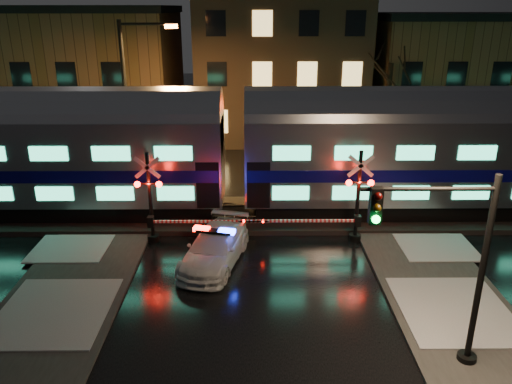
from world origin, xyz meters
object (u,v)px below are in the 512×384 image
(crossing_signal_right, at_px, (349,206))
(crossing_signal_left, at_px, (159,207))
(traffic_light, at_px, (449,271))
(streetlight, at_px, (132,96))
(police_car, at_px, (215,248))

(crossing_signal_right, height_order, crossing_signal_left, crossing_signal_right)
(traffic_light, xyz_separation_m, streetlight, (-11.33, 14.46, 2.12))
(crossing_signal_right, xyz_separation_m, traffic_light, (1.10, -7.77, 1.32))
(police_car, xyz_separation_m, streetlight, (-4.76, 8.56, 4.41))
(crossing_signal_left, distance_m, traffic_light, 11.94)
(crossing_signal_left, height_order, streetlight, streetlight)
(police_car, bearing_deg, crossing_signal_left, 156.04)
(police_car, bearing_deg, traffic_light, -28.19)
(traffic_light, bearing_deg, crossing_signal_left, 127.32)
(streetlight, bearing_deg, traffic_light, -51.94)
(crossing_signal_left, xyz_separation_m, streetlight, (-2.35, 6.70, 3.47))
(police_car, relative_size, streetlight, 0.56)
(police_car, distance_m, crossing_signal_left, 3.18)
(streetlight, bearing_deg, crossing_signal_right, -33.21)
(traffic_light, bearing_deg, police_car, 126.23)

